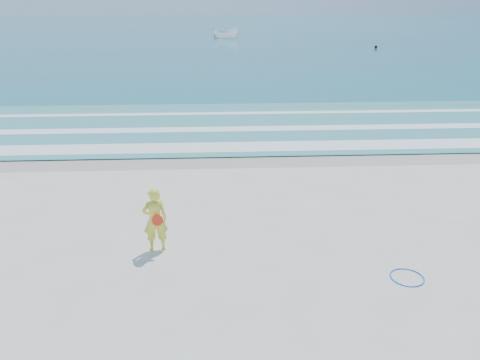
{
  "coord_description": "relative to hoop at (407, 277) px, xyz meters",
  "views": [
    {
      "loc": [
        0.13,
        -8.2,
        5.69
      ],
      "look_at": [
        0.78,
        4.0,
        1.0
      ],
      "focal_mm": 35.0,
      "sensor_mm": 36.0,
      "label": 1
    }
  ],
  "objects": [
    {
      "name": "ocean",
      "position": [
        -4.27,
        104.6,
        0.01
      ],
      "size": [
        400.0,
        190.0,
        0.04
      ],
      "primitive_type": "cube",
      "color": "#19727F",
      "rests_on": "ground"
    },
    {
      "name": "woman",
      "position": [
        -5.63,
        1.57,
        0.79
      ],
      "size": [
        0.66,
        0.51,
        1.61
      ],
      "color": "yellow",
      "rests_on": "ground"
    },
    {
      "name": "buoy",
      "position": [
        16.4,
        51.78,
        0.22
      ],
      "size": [
        0.38,
        0.38,
        0.38
      ],
      "primitive_type": "sphere",
      "color": "black",
      "rests_on": "ocean"
    },
    {
      "name": "hoop",
      "position": [
        0.0,
        0.0,
        0.0
      ],
      "size": [
        0.95,
        0.95,
        0.03
      ],
      "primitive_type": "torus",
      "rotation": [
        0.0,
        0.0,
        0.37
      ],
      "color": "blue",
      "rests_on": "ground"
    },
    {
      "name": "foam_far",
      "position": [
        -4.27,
        16.1,
        0.04
      ],
      "size": [
        400.0,
        0.6,
        0.01
      ],
      "primitive_type": "cube",
      "color": "white",
      "rests_on": "shallow"
    },
    {
      "name": "foam_mid",
      "position": [
        -4.27,
        12.8,
        0.04
      ],
      "size": [
        400.0,
        0.9,
        0.01
      ],
      "primitive_type": "cube",
      "color": "white",
      "rests_on": "shallow"
    },
    {
      "name": "ground",
      "position": [
        -4.27,
        -0.4,
        -0.01
      ],
      "size": [
        400.0,
        400.0,
        0.0
      ],
      "primitive_type": "plane",
      "color": "silver",
      "rests_on": "ground"
    },
    {
      "name": "shallow",
      "position": [
        -4.27,
        13.6,
        0.03
      ],
      "size": [
        400.0,
        10.0,
        0.01
      ],
      "primitive_type": "cube",
      "color": "#59B7AD",
      "rests_on": "ocean"
    },
    {
      "name": "wet_sand",
      "position": [
        -4.27,
        8.6,
        -0.01
      ],
      "size": [
        400.0,
        2.4,
        0.0
      ],
      "primitive_type": "cube",
      "color": "#B2A893",
      "rests_on": "ground"
    },
    {
      "name": "boat",
      "position": [
        -2.19,
        69.8,
        0.91
      ],
      "size": [
        4.84,
        2.78,
        1.76
      ],
      "primitive_type": "imported",
      "rotation": [
        0.0,
        0.0,
        1.32
      ],
      "color": "white",
      "rests_on": "ocean"
    },
    {
      "name": "foam_near",
      "position": [
        -4.27,
        9.9,
        0.04
      ],
      "size": [
        400.0,
        1.4,
        0.01
      ],
      "primitive_type": "cube",
      "color": "white",
      "rests_on": "shallow"
    }
  ]
}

